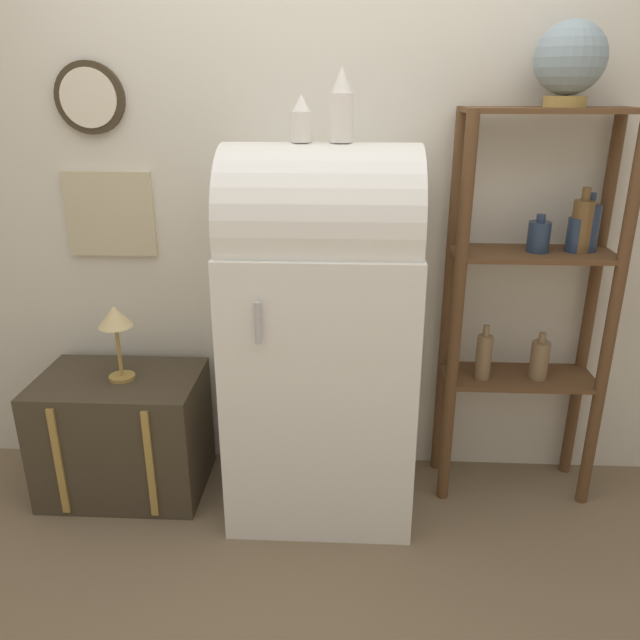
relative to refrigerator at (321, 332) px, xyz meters
The scene contains 9 objects.
ground_plane 0.83m from the refrigerator, 89.99° to the right, with size 12.00×12.00×0.00m, color #7A664C.
wall_back 0.65m from the refrigerator, 91.06° to the left, with size 7.00×0.09×2.70m.
refrigerator is the anchor object (origin of this frame).
suitcase_trunk 1.03m from the refrigerator, behind, with size 0.70×0.48×0.55m.
shelf_unit 0.90m from the refrigerator, ahead, with size 0.67×0.29×1.66m.
globe 1.37m from the refrigerator, ahead, with size 0.26×0.26×0.30m.
vase_left 0.83m from the refrigerator, behind, with size 0.08×0.08×0.17m.
vase_center 0.87m from the refrigerator, ahead, with size 0.09×0.09×0.26m.
desk_lamp 0.86m from the refrigerator, behind, with size 0.14×0.14×0.33m.
Camera 1 is at (0.12, -2.11, 1.73)m, focal length 35.00 mm.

